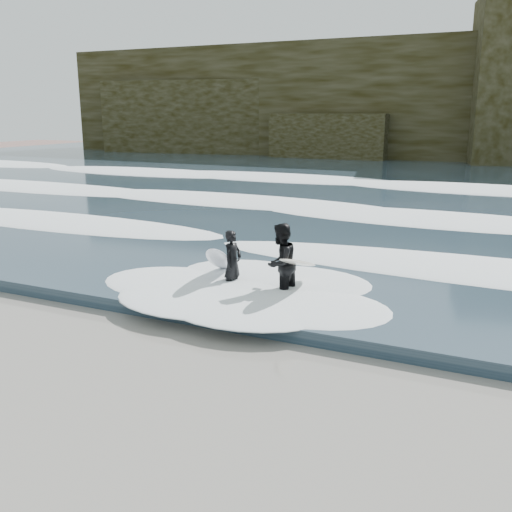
# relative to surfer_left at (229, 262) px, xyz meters

# --- Properties ---
(ground) EXTENTS (120.00, 120.00, 0.00)m
(ground) POSITION_rel_surfer_left_xyz_m (-1.16, -5.22, -0.77)
(ground) COLOR #885D53
(ground) RESTS_ON ground
(sea) EXTENTS (90.00, 52.00, 0.30)m
(sea) POSITION_rel_surfer_left_xyz_m (-1.16, 23.78, -0.62)
(sea) COLOR #253644
(sea) RESTS_ON ground
(headland) EXTENTS (70.00, 9.00, 10.00)m
(headland) POSITION_rel_surfer_left_xyz_m (-1.16, 40.78, 4.23)
(headland) COLOR black
(headland) RESTS_ON ground
(foam_near) EXTENTS (60.00, 3.20, 0.20)m
(foam_near) POSITION_rel_surfer_left_xyz_m (-1.16, 3.78, -0.37)
(foam_near) COLOR white
(foam_near) RESTS_ON sea
(foam_mid) EXTENTS (60.00, 4.00, 0.24)m
(foam_mid) POSITION_rel_surfer_left_xyz_m (-1.16, 10.78, -0.35)
(foam_mid) COLOR white
(foam_mid) RESTS_ON sea
(foam_far) EXTENTS (60.00, 4.80, 0.30)m
(foam_far) POSITION_rel_surfer_left_xyz_m (-1.16, 19.78, -0.32)
(foam_far) COLOR white
(foam_far) RESTS_ON sea
(surfer_left) EXTENTS (1.18, 1.88, 1.53)m
(surfer_left) POSITION_rel_surfer_left_xyz_m (0.00, 0.00, 0.00)
(surfer_left) COLOR black
(surfer_left) RESTS_ON ground
(surfer_right) EXTENTS (1.13, 1.98, 1.81)m
(surfer_right) POSITION_rel_surfer_left_xyz_m (1.38, -0.09, 0.14)
(surfer_right) COLOR black
(surfer_right) RESTS_ON ground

